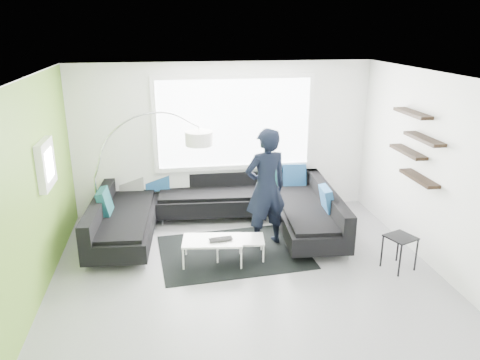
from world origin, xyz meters
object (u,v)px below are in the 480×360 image
Objects in this scene: coffee_table at (227,249)px; person at (266,188)px; laptop at (222,241)px; sectional_sofa at (217,213)px; side_table at (399,253)px; arc_lamp at (95,178)px.

coffee_table is 0.59× the size of person.
coffee_table is 0.26m from laptop.
sectional_sofa is 3.65× the size of coffee_table.
person is (0.69, 0.46, 0.78)m from coffee_table.
laptop is at bearing -88.54° from sectional_sofa.
sectional_sofa is 1.06m from person.
coffee_table is 2.54m from side_table.
coffee_table is at bearing 164.86° from side_table.
person reaches higher than coffee_table.
person is at bearing -30.24° from sectional_sofa.
side_table reaches higher than laptop.
sectional_sofa is at bearing 81.28° from laptop.
laptop is at bearing 168.36° from side_table.
side_table is 0.27× the size of person.
sectional_sofa is 2.98m from side_table.
coffee_table is at bearing 51.31° from laptop.
side_table is at bearing -29.13° from sectional_sofa.
arc_lamp is 2.79m from person.
person is 1.14m from laptop.
person is (0.74, -0.50, 0.58)m from sectional_sofa.
sectional_sofa is 2.17× the size of person.
arc_lamp is 1.09× the size of person.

